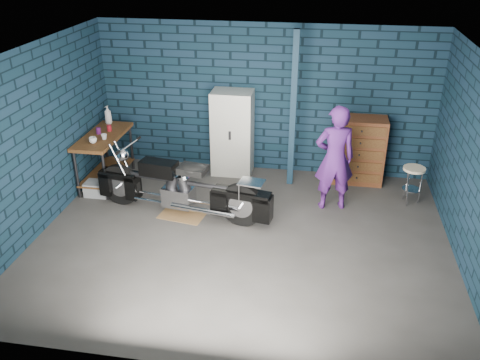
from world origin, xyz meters
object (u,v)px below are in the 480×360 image
object	(u,v)px
workbench	(106,159)
person	(335,158)
storage_bin	(97,189)
locker	(232,133)
motorcycle	(182,184)
tool_chest	(358,151)
shop_stool	(412,186)

from	to	relation	value
workbench	person	size ratio (longest dim) A/B	0.81
workbench	storage_bin	size ratio (longest dim) A/B	3.56
person	locker	world-z (taller)	person
person	workbench	bearing A→B (deg)	-15.88
motorcycle	tool_chest	size ratio (longest dim) A/B	2.08
shop_stool	locker	bearing A→B (deg)	167.43
locker	shop_stool	xyz separation A→B (m)	(3.11, -0.69, -0.46)
person	tool_chest	world-z (taller)	person
storage_bin	shop_stool	size ratio (longest dim) A/B	0.61
motorcycle	shop_stool	xyz separation A→B (m)	(3.61, 0.98, -0.22)
storage_bin	motorcycle	bearing A→B (deg)	-13.51
tool_chest	shop_stool	size ratio (longest dim) A/B	1.84
storage_bin	locker	bearing A→B (deg)	31.33
person	shop_stool	distance (m)	1.44
shop_stool	tool_chest	bearing A→B (deg)	140.92
workbench	person	distance (m)	3.99
locker	shop_stool	distance (m)	3.22
tool_chest	shop_stool	distance (m)	1.13
motorcycle	person	size ratio (longest dim) A/B	1.43
locker	person	bearing A→B (deg)	-29.58
shop_stool	workbench	bearing A→B (deg)	-178.97
motorcycle	shop_stool	bearing A→B (deg)	24.58
motorcycle	person	xyz separation A→B (m)	(2.32, 0.64, 0.32)
storage_bin	tool_chest	bearing A→B (deg)	16.41
locker	shop_stool	size ratio (longest dim) A/B	2.41
motorcycle	shop_stool	distance (m)	3.75
motorcycle	locker	bearing A→B (deg)	82.76
storage_bin	locker	world-z (taller)	locker
motorcycle	storage_bin	size ratio (longest dim) A/B	6.29
locker	workbench	bearing A→B (deg)	-159.74
tool_chest	shop_stool	world-z (taller)	tool_chest
person	tool_chest	xyz separation A→B (m)	(0.44, 1.03, -0.27)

